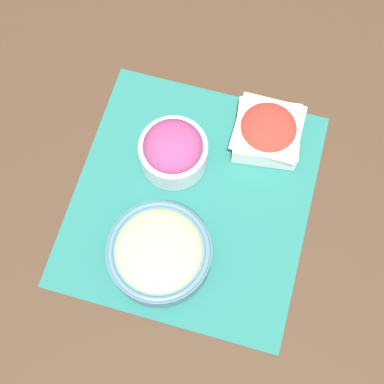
{
  "coord_description": "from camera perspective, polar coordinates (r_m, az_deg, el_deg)",
  "views": [
    {
      "loc": [
        0.33,
        0.09,
        0.95
      ],
      "look_at": [
        0.0,
        0.0,
        0.03
      ],
      "focal_mm": 50.0,
      "sensor_mm": 36.0,
      "label": 1
    }
  ],
  "objects": [
    {
      "name": "ground_plane",
      "position": [
        1.01,
        0.0,
        -0.68
      ],
      "size": [
        3.0,
        3.0,
        0.0
      ],
      "primitive_type": "plane",
      "color": "#422D1E"
    },
    {
      "name": "placemat",
      "position": [
        1.0,
        0.0,
        -0.64
      ],
      "size": [
        0.47,
        0.44,
        0.0
      ],
      "color": "#236B60",
      "rests_on": "ground_plane"
    },
    {
      "name": "cucumber_bowl",
      "position": [
        0.94,
        -3.51,
        -6.42
      ],
      "size": [
        0.18,
        0.18,
        0.07
      ],
      "color": "slate",
      "rests_on": "placemat"
    },
    {
      "name": "tomato_bowl",
      "position": [
        1.03,
        8.05,
        6.45
      ],
      "size": [
        0.14,
        0.14,
        0.06
      ],
      "color": "white",
      "rests_on": "placemat"
    },
    {
      "name": "onion_bowl",
      "position": [
        0.99,
        -2.01,
        4.48
      ],
      "size": [
        0.13,
        0.13,
        0.09
      ],
      "color": "silver",
      "rests_on": "placemat"
    }
  ]
}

